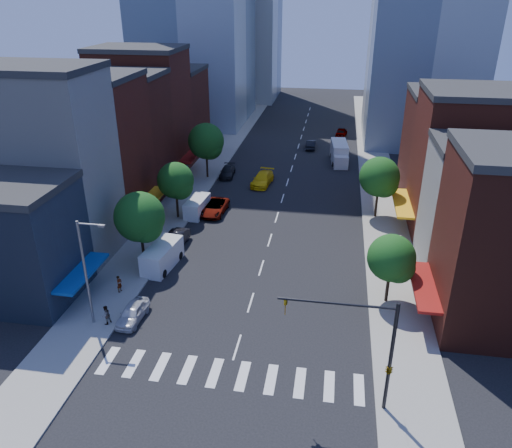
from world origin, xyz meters
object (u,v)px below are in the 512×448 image
(cargo_van_far, at_px, (197,207))
(parked_car_front, at_px, (133,313))
(parked_car_second, at_px, (176,240))
(parked_car_rear, at_px, (227,172))
(traffic_car_far, at_px, (341,132))
(pedestrian_far, at_px, (106,315))
(parked_car_third, at_px, (215,207))
(taxi, at_px, (262,179))
(traffic_car_oncoming, at_px, (311,144))
(cargo_van_near, at_px, (162,257))
(pedestrian_near, at_px, (119,284))
(box_truck, at_px, (339,154))

(cargo_van_far, bearing_deg, parked_car_front, -84.34)
(parked_car_second, xyz_separation_m, parked_car_rear, (0.68, 22.17, -0.09))
(parked_car_front, distance_m, parked_car_rear, 35.10)
(traffic_car_far, bearing_deg, pedestrian_far, 79.27)
(parked_car_third, bearing_deg, traffic_car_far, 70.99)
(taxi, bearing_deg, pedestrian_far, -96.15)
(parked_car_second, bearing_deg, traffic_car_oncoming, 76.38)
(parked_car_rear, bearing_deg, cargo_van_near, -94.95)
(parked_car_rear, bearing_deg, pedestrian_near, -98.70)
(traffic_car_oncoming, bearing_deg, parked_car_rear, 54.29)
(cargo_van_far, bearing_deg, pedestrian_far, -89.07)
(cargo_van_near, height_order, box_truck, box_truck)
(cargo_van_near, xyz_separation_m, pedestrian_near, (-2.20, -4.97, -0.20))
(taxi, xyz_separation_m, pedestrian_near, (-8.38, -28.91, 0.11))
(traffic_car_oncoming, height_order, pedestrian_near, pedestrian_near)
(parked_car_third, height_order, box_truck, box_truck)
(cargo_van_near, relative_size, pedestrian_far, 3.44)
(parked_car_front, height_order, parked_car_rear, parked_car_front)
(parked_car_third, xyz_separation_m, pedestrian_far, (-3.35, -22.97, 0.20))
(parked_car_front, relative_size, parked_car_second, 0.87)
(cargo_van_far, bearing_deg, parked_car_second, -85.54)
(cargo_van_far, xyz_separation_m, box_truck, (16.47, 22.90, 0.45))
(taxi, height_order, pedestrian_far, pedestrian_far)
(pedestrian_near, bearing_deg, cargo_van_far, 5.83)
(parked_car_front, xyz_separation_m, cargo_van_near, (-0.48, 8.60, 0.44))
(box_truck, distance_m, pedestrian_far, 48.51)
(parked_car_third, bearing_deg, traffic_car_oncoming, 73.86)
(parked_car_third, bearing_deg, parked_car_front, -91.76)
(parked_car_rear, bearing_deg, parked_car_second, -95.19)
(cargo_van_far, bearing_deg, parked_car_rear, 91.55)
(taxi, height_order, traffic_car_oncoming, taxi)
(parked_car_rear, distance_m, traffic_car_oncoming, 19.27)
(cargo_van_far, relative_size, pedestrian_near, 3.09)
(parked_car_front, distance_m, pedestrian_far, 2.09)
(parked_car_second, bearing_deg, pedestrian_near, -100.03)
(parked_car_third, height_order, pedestrian_near, pedestrian_near)
(pedestrian_far, bearing_deg, parked_car_front, 145.21)
(parked_car_third, xyz_separation_m, taxi, (4.17, 10.56, 0.06))
(parked_car_third, distance_m, pedestrian_near, 18.82)
(traffic_car_oncoming, distance_m, box_truck, 8.40)
(cargo_van_near, xyz_separation_m, traffic_car_oncoming, (11.65, 42.36, -0.41))
(parked_car_second, distance_m, traffic_car_oncoming, 39.77)
(cargo_van_far, height_order, traffic_car_oncoming, cargo_van_far)
(cargo_van_far, relative_size, pedestrian_far, 2.98)
(cargo_van_far, height_order, pedestrian_near, cargo_van_far)
(box_truck, relative_size, pedestrian_far, 4.76)
(cargo_van_far, height_order, traffic_car_far, cargo_van_far)
(traffic_car_oncoming, height_order, traffic_car_far, traffic_car_far)
(cargo_van_near, height_order, pedestrian_near, cargo_van_near)
(cargo_van_near, bearing_deg, traffic_car_oncoming, 81.74)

